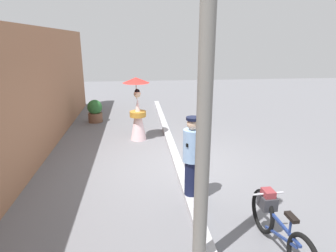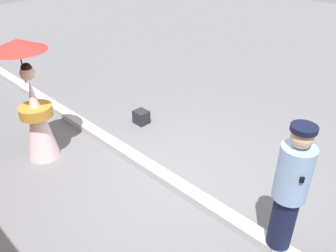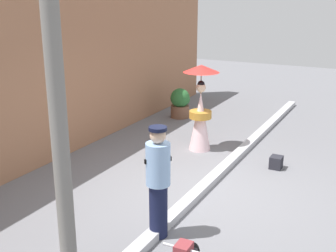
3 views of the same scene
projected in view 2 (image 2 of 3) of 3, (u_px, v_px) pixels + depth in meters
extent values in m
plane|color=slate|center=(172.00, 185.00, 4.85)|extent=(30.00, 30.00, 0.00)
cube|color=#B2B2B7|center=(172.00, 182.00, 4.82)|extent=(14.00, 0.20, 0.12)
cylinder|color=#141938|center=(282.00, 224.00, 3.67)|extent=(0.26, 0.26, 0.80)
cylinder|color=#8CB2E0|center=(294.00, 173.00, 3.32)|extent=(0.34, 0.34, 0.60)
sphere|color=#D8B293|center=(302.00, 138.00, 3.11)|extent=(0.22, 0.22, 0.22)
cylinder|color=black|center=(304.00, 128.00, 3.06)|extent=(0.25, 0.25, 0.05)
cube|color=black|center=(295.00, 168.00, 3.29)|extent=(0.31, 0.29, 0.06)
cone|color=silver|center=(38.00, 120.00, 5.14)|extent=(0.48, 0.48, 1.30)
cylinder|color=#C1842D|center=(36.00, 111.00, 5.07)|extent=(0.49, 0.49, 0.16)
sphere|color=beige|center=(27.00, 73.00, 4.76)|extent=(0.21, 0.21, 0.21)
sphere|color=black|center=(26.00, 68.00, 4.73)|extent=(0.16, 0.16, 0.16)
cylinder|color=olive|center=(22.00, 64.00, 4.72)|extent=(0.02, 0.02, 0.55)
cone|color=red|center=(18.00, 45.00, 4.58)|extent=(0.78, 0.78, 0.16)
cube|color=#26262D|center=(141.00, 117.00, 6.32)|extent=(0.26, 0.23, 0.25)
cube|color=black|center=(144.00, 113.00, 6.33)|extent=(0.22, 0.08, 0.09)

